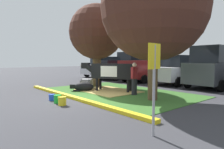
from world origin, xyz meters
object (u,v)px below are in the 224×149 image
Objects in this scene: shade_tree_left at (97,32)px; wheelbarrow at (87,82)px; bucket_green at (58,99)px; pickup_truck_maroon at (150,67)px; cow_holstein at (112,71)px; calf_lying at (83,87)px; sedan_silver at (104,67)px; person_handler at (134,78)px; pickup_truck_black at (124,66)px; shade_tree_right at (154,8)px; bucket_yellow at (62,101)px; parking_sign at (154,71)px; hatchback_white at (178,70)px; suv_dark_grey at (215,67)px; bucket_blue at (52,97)px.

shade_tree_left reaches higher than wheelbarrow.
pickup_truck_maroon is at bearing 107.65° from bucket_green.
bucket_green is (2.58, -3.05, -0.22)m from wheelbarrow.
cow_holstein is 2.39× the size of calf_lying.
calf_lying is 9.42m from sedan_silver.
calf_lying is 0.88× the size of wheelbarrow.
cow_holstein is at bearing -176.72° from person_handler.
pickup_truck_black reaches higher than calf_lying.
shade_tree_right is 5.21m from bucket_yellow.
calf_lying is 0.58× the size of parking_sign.
pickup_truck_black reaches higher than cow_holstein.
sedan_silver is at bearing -178.54° from hatchback_white.
shade_tree_right is 1.37× the size of sedan_silver.
wheelbarrow is 0.30× the size of sedan_silver.
person_handler is 4.79× the size of bucket_yellow.
suv_dark_grey reaches higher than pickup_truck_black.
wheelbarrow is at bearing -126.69° from suv_dark_grey.
shade_tree_right is at bearing -12.32° from person_handler.
shade_tree_right is 4.48× the size of wheelbarrow.
pickup_truck_black is (-6.54, 5.59, 0.27)m from person_handler.
cow_holstein is 0.64× the size of hatchback_white.
bucket_yellow is 0.06× the size of pickup_truck_maroon.
sedan_silver is at bearing 149.88° from person_handler.
calf_lying is 0.27× the size of sedan_silver.
pickup_truck_maroon is at bearing 110.03° from cow_holstein.
parking_sign is 4.76m from bucket_green.
suv_dark_grey is at bearing 73.54° from bucket_blue.
calf_lying is 0.26× the size of suv_dark_grey.
sedan_silver is (-5.95, 5.93, 0.60)m from wheelbarrow.
wheelbarrow reaches higher than bucket_green.
parking_sign is at bearing 2.38° from bucket_yellow.
hatchback_white reaches higher than calf_lying.
person_handler is 0.35× the size of sedan_silver.
calf_lying is at bearing -154.50° from person_handler.
pickup_truck_black is 1.23× the size of hatchback_white.
hatchback_white reaches higher than wheelbarrow.
wheelbarrow is 4.00m from bucket_green.
parking_sign is 4.31m from bucket_yellow.
shade_tree_right reaches higher than calf_lying.
calf_lying is 0.22× the size of pickup_truck_black.
cow_holstein is 6.55m from suv_dark_grey.
hatchback_white is at bearing 87.93° from bucket_blue.
bucket_yellow is (-0.26, -3.64, -0.67)m from person_handler.
calf_lying is 7.05m from hatchback_white.
cow_holstein reaches higher than wheelbarrow.
wheelbarrow is 6.39m from pickup_truck_maroon.
pickup_truck_black is (-3.92, 6.83, 0.88)m from calf_lying.
calf_lying is at bearing -81.04° from pickup_truck_maroon.
bucket_green is 0.07× the size of hatchback_white.
bucket_green is (-0.74, -3.60, -0.67)m from person_handler.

